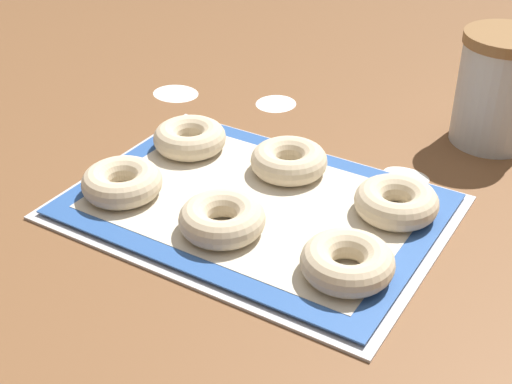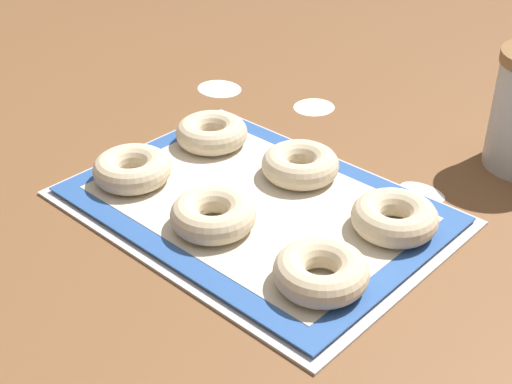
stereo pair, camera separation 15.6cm
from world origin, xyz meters
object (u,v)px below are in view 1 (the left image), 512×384
(bagel_front_left, at_px, (122,182))
(bagel_front_center, at_px, (219,218))
(bagel_back_right, at_px, (396,202))
(bagel_back_left, at_px, (190,138))
(flour_canister, at_px, (499,89))
(baking_tray, at_px, (256,208))
(bagel_front_right, at_px, (347,262))
(bagel_back_center, at_px, (290,161))

(bagel_front_left, relative_size, bagel_front_center, 1.00)
(bagel_front_center, relative_size, bagel_back_right, 1.00)
(bagel_front_left, distance_m, bagel_back_left, 0.15)
(bagel_back_left, height_order, flour_canister, flour_canister)
(baking_tray, relative_size, bagel_front_right, 4.51)
(bagel_front_left, height_order, bagel_back_left, same)
(baking_tray, bearing_deg, bagel_front_center, -96.30)
(bagel_back_right, bearing_deg, bagel_back_center, 172.91)
(flour_canister, bearing_deg, bagel_back_right, -98.33)
(bagel_front_left, relative_size, flour_canister, 0.63)
(baking_tray, distance_m, bagel_front_left, 0.18)
(baking_tray, bearing_deg, bagel_back_center, 90.78)
(bagel_front_center, distance_m, bagel_front_right, 0.17)
(baking_tray, height_order, flour_canister, flour_canister)
(bagel_back_center, distance_m, flour_canister, 0.34)
(baking_tray, distance_m, flour_canister, 0.42)
(bagel_front_center, bearing_deg, bagel_back_right, 40.45)
(bagel_back_center, distance_m, bagel_back_right, 0.17)
(bagel_front_left, distance_m, bagel_back_right, 0.36)
(bagel_front_right, bearing_deg, bagel_back_center, 135.02)
(bagel_back_left, distance_m, bagel_back_right, 0.33)
(bagel_front_center, bearing_deg, bagel_front_left, 179.20)
(bagel_front_left, height_order, bagel_front_right, same)
(baking_tray, xyz_separation_m, bagel_front_left, (-0.17, -0.07, 0.03))
(bagel_front_left, bearing_deg, bagel_back_left, 88.78)
(bagel_back_left, bearing_deg, flour_canister, 37.38)
(bagel_front_left, xyz_separation_m, flour_canister, (0.37, 0.43, 0.06))
(bagel_front_center, xyz_separation_m, bagel_front_right, (0.17, 0.00, 0.00))
(bagel_front_center, height_order, flour_canister, flour_canister)
(bagel_back_center, bearing_deg, bagel_front_left, -134.60)
(bagel_back_left, distance_m, bagel_back_center, 0.16)
(bagel_front_right, xyz_separation_m, bagel_back_right, (0.00, 0.15, 0.00))
(bagel_front_left, relative_size, bagel_back_right, 1.00)
(bagel_front_center, bearing_deg, bagel_back_left, 135.50)
(baking_tray, height_order, bagel_front_left, bagel_front_left)
(bagel_back_left, xyz_separation_m, bagel_back_right, (0.33, -0.00, 0.00))
(bagel_front_left, xyz_separation_m, bagel_back_right, (0.33, 0.15, 0.00))
(bagel_front_right, bearing_deg, bagel_front_center, -179.22)
(bagel_front_right, bearing_deg, bagel_front_left, -179.97)
(baking_tray, relative_size, bagel_back_left, 4.51)
(bagel_front_center, distance_m, bagel_back_left, 0.22)
(bagel_front_center, relative_size, bagel_front_right, 1.00)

